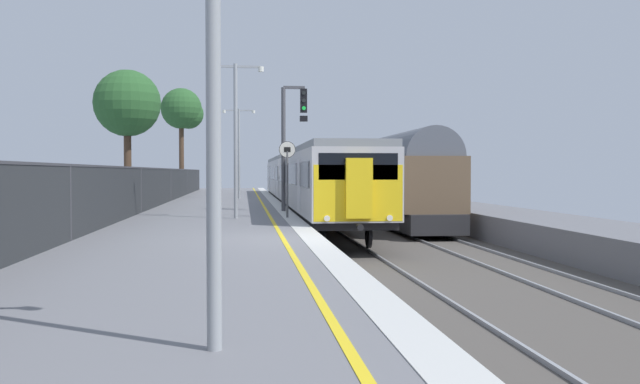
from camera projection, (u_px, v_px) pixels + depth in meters
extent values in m
cube|color=slate|center=(195.00, 260.00, 17.20)|extent=(6.40, 110.00, 1.00)
cube|color=silver|center=(313.00, 238.00, 17.50)|extent=(0.60, 110.00, 0.01)
cube|color=yellow|center=(283.00, 239.00, 17.42)|extent=(0.12, 110.00, 0.01)
cube|color=#4C4742|center=(537.00, 279.00, 18.16)|extent=(11.00, 110.00, 0.20)
cube|color=gray|center=(352.00, 276.00, 17.63)|extent=(0.07, 110.00, 0.08)
cube|color=gray|center=(408.00, 275.00, 17.79)|extent=(0.07, 110.00, 0.08)
cube|color=gray|center=(506.00, 274.00, 18.06)|extent=(0.07, 110.00, 0.08)
cube|color=gray|center=(560.00, 273.00, 18.22)|extent=(0.07, 110.00, 0.08)
cube|color=#B7B7BC|center=(322.00, 181.00, 30.66)|extent=(2.80, 19.31, 2.30)
cube|color=black|center=(322.00, 210.00, 30.70)|extent=(2.64, 18.71, 0.25)
cube|color=gray|center=(322.00, 152.00, 30.63)|extent=(2.68, 19.31, 0.24)
cube|color=black|center=(290.00, 174.00, 30.50)|extent=(0.02, 17.71, 0.84)
cube|color=silver|center=(299.00, 185.00, 25.72)|extent=(0.03, 1.10, 1.90)
cube|color=silver|center=(284.00, 182.00, 35.31)|extent=(0.03, 1.10, 1.90)
cylinder|color=black|center=(323.00, 236.00, 23.62)|extent=(0.12, 0.84, 0.84)
cylinder|color=black|center=(369.00, 236.00, 23.79)|extent=(0.12, 0.84, 0.84)
cylinder|color=black|center=(293.00, 212.00, 37.64)|extent=(0.12, 0.84, 0.84)
cylinder|color=black|center=(322.00, 212.00, 37.81)|extent=(0.12, 0.84, 0.84)
cube|color=#B7B7BC|center=(291.00, 177.00, 50.44)|extent=(2.80, 19.31, 2.30)
cube|color=black|center=(292.00, 195.00, 50.48)|extent=(2.64, 18.71, 0.25)
cube|color=gray|center=(291.00, 160.00, 50.41)|extent=(2.68, 19.31, 0.24)
cube|color=black|center=(272.00, 173.00, 50.28)|extent=(0.02, 17.71, 0.84)
cube|color=silver|center=(275.00, 179.00, 45.50)|extent=(0.03, 1.10, 1.90)
cube|color=silver|center=(269.00, 178.00, 55.09)|extent=(0.03, 1.10, 1.90)
cylinder|color=black|center=(287.00, 207.00, 43.40)|extent=(0.12, 0.84, 0.84)
cylinder|color=black|center=(312.00, 207.00, 43.57)|extent=(0.12, 0.84, 0.84)
cylinder|color=black|center=(276.00, 198.00, 57.42)|extent=(0.12, 0.84, 0.84)
cylinder|color=black|center=(295.00, 198.00, 57.59)|extent=(0.12, 0.84, 0.84)
cube|color=yellow|center=(358.00, 193.00, 21.12)|extent=(2.70, 0.10, 1.70)
cube|color=black|center=(358.00, 166.00, 21.08)|extent=(2.40, 0.08, 0.80)
cube|color=yellow|center=(359.00, 188.00, 20.97)|extent=(0.80, 0.24, 1.80)
cylinder|color=white|center=(327.00, 218.00, 20.98)|extent=(0.18, 0.06, 0.18)
cylinder|color=white|center=(390.00, 218.00, 21.18)|extent=(0.18, 0.06, 0.18)
cylinder|color=black|center=(360.00, 227.00, 20.86)|extent=(0.20, 0.35, 0.20)
cube|color=black|center=(291.00, 156.00, 50.40)|extent=(0.60, 0.90, 0.20)
cube|color=#232326|center=(403.00, 215.00, 32.99)|extent=(2.30, 12.74, 0.79)
cube|color=brown|center=(403.00, 183.00, 32.95)|extent=(2.60, 11.94, 2.25)
cylinder|color=#515660|center=(403.00, 159.00, 32.91)|extent=(2.39, 11.54, 2.39)
cylinder|color=black|center=(408.00, 225.00, 28.57)|extent=(0.12, 0.84, 0.84)
cylinder|color=black|center=(446.00, 225.00, 28.73)|extent=(0.12, 0.84, 0.84)
cylinder|color=black|center=(370.00, 213.00, 37.25)|extent=(0.12, 0.84, 0.84)
cylinder|color=black|center=(399.00, 212.00, 37.42)|extent=(0.12, 0.84, 0.84)
cube|color=#232326|center=(357.00, 203.00, 46.45)|extent=(2.30, 12.74, 0.79)
cube|color=brown|center=(357.00, 180.00, 46.40)|extent=(2.60, 11.94, 2.25)
cylinder|color=#515660|center=(357.00, 162.00, 46.37)|extent=(2.39, 11.54, 2.39)
cylinder|color=black|center=(355.00, 208.00, 42.02)|extent=(0.12, 0.84, 0.84)
cylinder|color=black|center=(381.00, 208.00, 42.19)|extent=(0.12, 0.84, 0.84)
cylinder|color=black|center=(336.00, 202.00, 50.71)|extent=(0.12, 0.84, 0.84)
cylinder|color=black|center=(358.00, 202.00, 50.88)|extent=(0.12, 0.84, 0.84)
cube|color=#232326|center=(331.00, 196.00, 59.91)|extent=(2.30, 12.74, 0.79)
cube|color=brown|center=(331.00, 178.00, 59.86)|extent=(2.60, 11.94, 2.25)
cylinder|color=#515660|center=(331.00, 165.00, 59.83)|extent=(2.39, 11.54, 2.39)
cylinder|color=black|center=(328.00, 199.00, 55.48)|extent=(0.12, 0.84, 0.84)
cylinder|color=black|center=(348.00, 199.00, 55.65)|extent=(0.12, 0.84, 0.84)
cylinder|color=black|center=(317.00, 195.00, 64.17)|extent=(0.12, 0.84, 0.84)
cylinder|color=black|center=(334.00, 195.00, 64.34)|extent=(0.12, 0.84, 0.84)
cylinder|color=#47474C|center=(283.00, 149.00, 29.52)|extent=(0.18, 0.18, 5.19)
cube|color=#47474C|center=(294.00, 88.00, 29.50)|extent=(0.90, 0.12, 0.12)
cube|color=black|center=(304.00, 101.00, 29.56)|extent=(0.28, 0.20, 1.00)
cylinder|color=black|center=(304.00, 93.00, 29.43)|extent=(0.16, 0.04, 0.16)
cylinder|color=black|center=(304.00, 100.00, 29.44)|extent=(0.16, 0.04, 0.16)
cylinder|color=#19D83F|center=(304.00, 108.00, 29.45)|extent=(0.16, 0.04, 0.16)
cube|color=black|center=(304.00, 119.00, 29.58)|extent=(0.32, 0.16, 0.24)
cylinder|color=#59595B|center=(287.00, 184.00, 25.39)|extent=(0.08, 0.08, 2.40)
cylinder|color=black|center=(287.00, 150.00, 25.35)|extent=(0.59, 0.02, 0.59)
cylinder|color=silver|center=(287.00, 150.00, 25.34)|extent=(0.56, 0.02, 0.56)
cube|color=black|center=(287.00, 150.00, 25.33)|extent=(0.24, 0.01, 0.18)
cylinder|color=#93999E|center=(213.00, 89.00, 6.49)|extent=(0.14, 0.14, 4.85)
cylinder|color=#93999E|center=(236.00, 141.00, 24.96)|extent=(0.14, 0.14, 5.48)
cube|color=#93999E|center=(248.00, 67.00, 24.94)|extent=(0.90, 0.08, 0.08)
cylinder|color=silver|center=(261.00, 69.00, 24.99)|extent=(0.20, 0.20, 0.18)
cube|color=#93999E|center=(223.00, 66.00, 24.84)|extent=(0.90, 0.08, 0.08)
cylinder|color=silver|center=(210.00, 68.00, 24.79)|extent=(0.20, 0.20, 0.18)
cylinder|color=#93999E|center=(239.00, 154.00, 43.45)|extent=(0.14, 0.14, 5.54)
cube|color=#93999E|center=(246.00, 110.00, 43.42)|extent=(0.90, 0.08, 0.08)
cylinder|color=silver|center=(254.00, 112.00, 43.47)|extent=(0.20, 0.20, 0.18)
cube|color=#93999E|center=(231.00, 110.00, 43.33)|extent=(0.90, 0.08, 0.08)
cylinder|color=silver|center=(224.00, 112.00, 43.28)|extent=(0.20, 0.20, 0.18)
cube|color=#282B2D|center=(70.00, 203.00, 16.84)|extent=(0.03, 99.00, 1.82)
cube|color=#38383D|center=(70.00, 165.00, 16.81)|extent=(0.06, 99.00, 0.06)
cylinder|color=#38383D|center=(70.00, 203.00, 16.84)|extent=(0.07, 0.07, 1.82)
cylinder|color=#38383D|center=(141.00, 190.00, 28.45)|extent=(0.07, 0.07, 1.82)
cylinder|color=#38383D|center=(171.00, 185.00, 40.07)|extent=(0.07, 0.07, 1.82)
cylinder|color=#38383D|center=(187.00, 182.00, 51.68)|extent=(0.07, 0.07, 1.82)
cylinder|color=#38383D|center=(197.00, 180.00, 63.30)|extent=(0.07, 0.07, 1.82)
cylinder|color=#473323|center=(128.00, 164.00, 33.48)|extent=(0.35, 0.35, 4.05)
sphere|color=#285628|center=(127.00, 103.00, 33.40)|extent=(3.16, 3.16, 3.16)
sphere|color=#285628|center=(126.00, 112.00, 33.96)|extent=(1.76, 1.76, 1.76)
cylinder|color=#473323|center=(182.00, 156.00, 55.50)|extent=(0.38, 0.38, 5.76)
sphere|color=#285628|center=(181.00, 108.00, 55.40)|extent=(3.20, 3.20, 3.20)
sphere|color=#285628|center=(188.00, 114.00, 55.68)|extent=(2.37, 2.37, 2.37)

